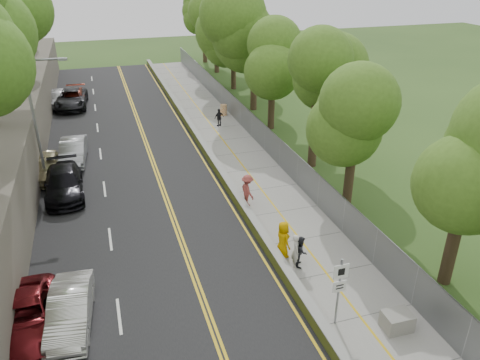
{
  "coord_description": "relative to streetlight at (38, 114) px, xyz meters",
  "views": [
    {
      "loc": [
        -6.88,
        -15.56,
        13.43
      ],
      "look_at": [
        0.5,
        8.0,
        1.4
      ],
      "focal_mm": 35.0,
      "sensor_mm": 36.0,
      "label": 1
    }
  ],
  "objects": [
    {
      "name": "ground",
      "position": [
        10.46,
        -14.0,
        -4.64
      ],
      "size": [
        140.0,
        140.0,
        0.0
      ],
      "primitive_type": "plane",
      "color": "#33511E",
      "rests_on": "ground"
    },
    {
      "name": "road",
      "position": [
        5.06,
        1.0,
        -4.62
      ],
      "size": [
        11.2,
        66.0,
        0.04
      ],
      "primitive_type": "cube",
      "color": "black",
      "rests_on": "ground"
    },
    {
      "name": "sidewalk",
      "position": [
        13.01,
        1.0,
        -4.61
      ],
      "size": [
        4.2,
        66.0,
        0.05
      ],
      "primitive_type": "cube",
      "color": "gray",
      "rests_on": "ground"
    },
    {
      "name": "jersey_barrier",
      "position": [
        10.71,
        1.0,
        -4.34
      ],
      "size": [
        0.42,
        66.0,
        0.6
      ],
      "primitive_type": "cube",
      "color": "#A5C02C",
      "rests_on": "ground"
    },
    {
      "name": "chainlink_fence",
      "position": [
        15.11,
        1.0,
        -3.64
      ],
      "size": [
        0.04,
        66.0,
        2.0
      ],
      "primitive_type": "cube",
      "color": "slate",
      "rests_on": "ground"
    },
    {
      "name": "trees_fenceside",
      "position": [
        17.46,
        1.0,
        2.36
      ],
      "size": [
        7.0,
        66.0,
        14.0
      ],
      "primitive_type": null,
      "color": "#507D24",
      "rests_on": "ground"
    },
    {
      "name": "streetlight",
      "position": [
        0.0,
        0.0,
        0.0
      ],
      "size": [
        2.52,
        0.22,
        8.0
      ],
      "color": "gray",
      "rests_on": "ground"
    },
    {
      "name": "signpost",
      "position": [
        11.51,
        -17.02,
        -2.68
      ],
      "size": [
        0.62,
        0.09,
        3.1
      ],
      "color": "gray",
      "rests_on": "sidewalk"
    },
    {
      "name": "construction_barrel",
      "position": [
        14.42,
        10.01,
        -4.1
      ],
      "size": [
        0.6,
        0.6,
        0.98
      ],
      "primitive_type": "cylinder",
      "color": "#D16500",
      "rests_on": "sidewalk"
    },
    {
      "name": "concrete_block",
      "position": [
        13.66,
        -18.0,
        -4.22
      ],
      "size": [
        1.14,
        0.86,
        0.75
      ],
      "primitive_type": "cube",
      "rotation": [
        0.0,
        0.0,
        -0.02
      ],
      "color": "gray",
      "rests_on": "sidewalk"
    },
    {
      "name": "car_1",
      "position": [
        1.46,
        -13.91,
        -3.88
      ],
      "size": [
        1.93,
        4.51,
        1.44
      ],
      "primitive_type": "imported",
      "rotation": [
        0.0,
        0.0,
        -0.09
      ],
      "color": "silver",
      "rests_on": "road"
    },
    {
      "name": "car_2",
      "position": [
        -0.14,
        -13.68,
        -3.94
      ],
      "size": [
        2.28,
        4.8,
        1.32
      ],
      "primitive_type": "imported",
      "rotation": [
        0.0,
        0.0,
        0.02
      ],
      "color": "maroon",
      "rests_on": "road"
    },
    {
      "name": "car_3",
      "position": [
        0.96,
        -2.09,
        -3.81
      ],
      "size": [
        2.41,
        5.52,
        1.58
      ],
      "primitive_type": "imported",
      "rotation": [
        0.0,
        0.0,
        0.04
      ],
      "color": "black",
      "rests_on": "road"
    },
    {
      "name": "car_4",
      "position": [
        -0.14,
        0.79,
        -3.84
      ],
      "size": [
        2.05,
        4.57,
        1.52
      ],
      "primitive_type": "imported",
      "rotation": [
        0.0,
        0.0,
        0.06
      ],
      "color": "tan",
      "rests_on": "road"
    },
    {
      "name": "car_5",
      "position": [
        1.46,
        3.11,
        -3.82
      ],
      "size": [
        1.99,
        4.86,
        1.57
      ],
      "primitive_type": "imported",
      "rotation": [
        0.0,
        0.0,
        -0.07
      ],
      "color": "#A1A2A7",
      "rests_on": "road"
    },
    {
      "name": "car_6",
      "position": [
        1.2,
        16.79,
        -3.76
      ],
      "size": [
        3.15,
        6.17,
        1.67
      ],
      "primitive_type": "imported",
      "rotation": [
        0.0,
        0.0,
        -0.06
      ],
      "color": "black",
      "rests_on": "road"
    },
    {
      "name": "car_7",
      "position": [
        1.46,
        17.29,
        -3.84
      ],
      "size": [
        2.53,
        5.39,
        1.52
      ],
      "primitive_type": "imported",
      "rotation": [
        0.0,
        0.0,
        -0.08
      ],
      "color": "maroon",
      "rests_on": "road"
    },
    {
      "name": "car_8",
      "position": [
        -0.14,
        17.65,
        -3.81
      ],
      "size": [
        2.34,
        4.82,
        1.59
      ],
      "primitive_type": "imported",
      "rotation": [
        0.0,
        0.0,
        -0.1
      ],
      "color": "silver",
      "rests_on": "road"
    },
    {
      "name": "painter_0",
      "position": [
        11.21,
        -12.11,
        -3.63
      ],
      "size": [
        0.76,
        1.03,
        1.91
      ],
      "primitive_type": "imported",
      "rotation": [
        0.0,
        0.0,
        1.75
      ],
      "color": "#BE8800",
      "rests_on": "sidewalk"
    },
    {
      "name": "painter_1",
      "position": [
        11.52,
        -13.0,
        -3.74
      ],
      "size": [
        0.59,
        0.72,
        1.7
      ],
      "primitive_type": "imported",
      "rotation": [
        0.0,
        0.0,
        1.24
      ],
      "color": "beige",
      "rests_on": "sidewalk"
    },
    {
      "name": "painter_2",
      "position": [
        11.76,
        -13.0,
        -3.82
      ],
      "size": [
        0.85,
        0.93,
        1.55
      ],
      "primitive_type": "imported",
      "rotation": [
        0.0,
        0.0,
        1.14
      ],
      "color": "#222328",
      "rests_on": "sidewalk"
    },
    {
      "name": "painter_3",
      "position": [
        11.21,
        -6.66,
        -3.63
      ],
      "size": [
        0.89,
        1.33,
        1.92
      ],
      "primitive_type": "imported",
      "rotation": [
        0.0,
        0.0,
        1.72
      ],
      "color": "#993D38",
      "rests_on": "sidewalk"
    },
    {
      "name": "person_far",
      "position": [
        13.26,
        7.25,
        -3.83
      ],
      "size": [
        0.96,
        0.6,
        1.53
      ],
      "primitive_type": "imported",
      "rotation": [
        0.0,
        0.0,
        3.42
      ],
      "color": "black",
      "rests_on": "sidewalk"
    }
  ]
}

